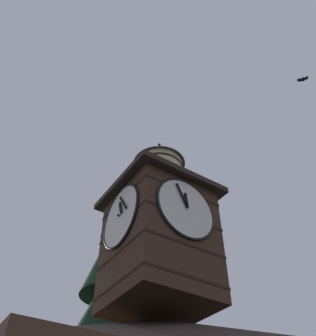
{
  "coord_description": "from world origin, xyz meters",
  "views": [
    {
      "loc": [
        8.07,
        11.21,
        1.62
      ],
      "look_at": [
        1.24,
        0.85,
        12.91
      ],
      "focal_mm": 39.66,
      "sensor_mm": 36.0,
      "label": 1
    }
  ],
  "objects": [
    {
      "name": "clock_tower",
      "position": [
        1.04,
        0.65,
        9.9
      ],
      "size": [
        4.19,
        4.19,
        8.28
      ],
      "color": "#422B1E",
      "rests_on": "building_main"
    },
    {
      "name": "pine_tree_behind",
      "position": [
        -0.25,
        -5.64,
        7.65
      ],
      "size": [
        6.52,
        6.52,
        17.82
      ],
      "color": "#473323",
      "rests_on": "ground_plane"
    },
    {
      "name": "flying_bird_high",
      "position": [
        -4.64,
        5.95,
        18.37
      ],
      "size": [
        0.48,
        0.55,
        0.14
      ],
      "color": "black"
    }
  ]
}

